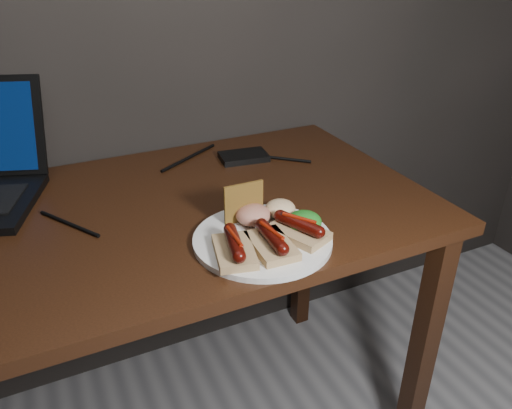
{
  "coord_description": "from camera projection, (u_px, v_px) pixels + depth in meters",
  "views": [
    {
      "loc": [
        -0.13,
        0.41,
        1.28
      ],
      "look_at": [
        0.24,
        1.19,
        0.82
      ],
      "focal_mm": 35.0,
      "sensor_mm": 36.0,
      "label": 1
    }
  ],
  "objects": [
    {
      "name": "plate",
      "position": [
        262.0,
        240.0,
        0.98
      ],
      "size": [
        0.33,
        0.33,
        0.01
      ],
      "primitive_type": "cylinder",
      "rotation": [
        0.0,
        0.0,
        -0.21
      ],
      "color": "silver",
      "rests_on": "desk"
    },
    {
      "name": "crispbread",
      "position": [
        244.0,
        202.0,
        1.02
      ],
      "size": [
        0.09,
        0.01,
        0.08
      ],
      "primitive_type": "cube",
      "color": "olive",
      "rests_on": "plate"
    },
    {
      "name": "desk_cables",
      "position": [
        114.0,
        189.0,
        1.19
      ],
      "size": [
        1.03,
        0.38,
        0.01
      ],
      "color": "black",
      "rests_on": "desk"
    },
    {
      "name": "salsa_mound",
      "position": [
        253.0,
        215.0,
        1.02
      ],
      "size": [
        0.07,
        0.07,
        0.04
      ],
      "primitive_type": "ellipsoid",
      "color": "maroon",
      "rests_on": "plate"
    },
    {
      "name": "salad_greens",
      "position": [
        304.0,
        222.0,
        1.0
      ],
      "size": [
        0.07,
        0.07,
        0.04
      ],
      "primitive_type": "ellipsoid",
      "color": "#175F13",
      "rests_on": "plate"
    },
    {
      "name": "desk",
      "position": [
        124.0,
        253.0,
        1.11
      ],
      "size": [
        1.4,
        0.7,
        0.75
      ],
      "color": "#351B0D",
      "rests_on": "ground"
    },
    {
      "name": "bread_sausage_right",
      "position": [
        299.0,
        229.0,
        0.97
      ],
      "size": [
        0.11,
        0.13,
        0.04
      ],
      "color": "tan",
      "rests_on": "plate"
    },
    {
      "name": "hard_drive",
      "position": [
        244.0,
        157.0,
        1.35
      ],
      "size": [
        0.14,
        0.1,
        0.02
      ],
      "primitive_type": "cube",
      "rotation": [
        0.0,
        0.0,
        -0.13
      ],
      "color": "black",
      "rests_on": "desk"
    },
    {
      "name": "bread_sausage_left",
      "position": [
        234.0,
        248.0,
        0.92
      ],
      "size": [
        0.09,
        0.13,
        0.04
      ],
      "color": "tan",
      "rests_on": "plate"
    },
    {
      "name": "coleslaw_mound",
      "position": [
        280.0,
        209.0,
        1.05
      ],
      "size": [
        0.06,
        0.06,
        0.04
      ],
      "primitive_type": "ellipsoid",
      "color": "beige",
      "rests_on": "plate"
    },
    {
      "name": "bread_sausage_center",
      "position": [
        272.0,
        242.0,
        0.93
      ],
      "size": [
        0.08,
        0.12,
        0.04
      ],
      "color": "tan",
      "rests_on": "plate"
    }
  ]
}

